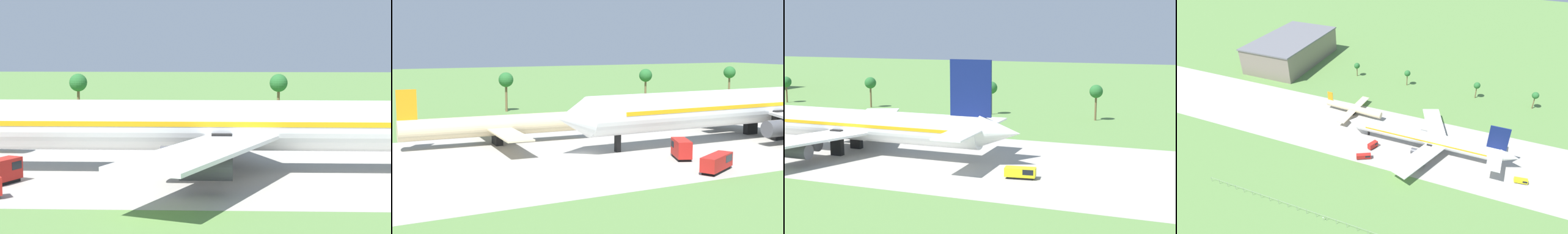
{
  "view_description": "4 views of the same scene",
  "coord_description": "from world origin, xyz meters",
  "views": [
    {
      "loc": [
        35.82,
        -87.17,
        15.69
      ],
      "look_at": [
        32.49,
        -1.54,
        6.73
      ],
      "focal_mm": 65.0,
      "sensor_mm": 36.0,
      "label": 1
    },
    {
      "loc": [
        -35.76,
        -72.46,
        16.48
      ],
      "look_at": [
        0.44,
        -1.54,
        5.73
      ],
      "focal_mm": 50.0,
      "sensor_mm": 36.0,
      "label": 2
    },
    {
      "loc": [
        98.94,
        -93.08,
        24.83
      ],
      "look_at": [
        64.54,
        -1.54,
        8.79
      ],
      "focal_mm": 50.0,
      "sensor_mm": 36.0,
      "label": 3
    },
    {
      "loc": [
        59.09,
        -125.86,
        97.31
      ],
      "look_at": [
        4.75,
        5.0,
        6.0
      ],
      "focal_mm": 32.0,
      "sensor_mm": 36.0,
      "label": 4
    }
  ],
  "objects": [
    {
      "name": "regional_aircraft",
      "position": [
        -9.1,
        12.78,
        3.15
      ],
      "size": [
        31.23,
        28.17,
        9.56
      ],
      "color": "beige",
      "rests_on": "ground_plane"
    },
    {
      "name": "no_stopping_sign",
      "position": [
        11.02,
        -55.31,
        1.05
      ],
      "size": [
        0.44,
        0.08,
        1.68
      ],
      "color": "gray",
      "rests_on": "ground_plane"
    },
    {
      "name": "baggage_tug",
      "position": [
        11.22,
        -10.0,
        1.51
      ],
      "size": [
        3.7,
        5.2,
        2.83
      ],
      "color": "black",
      "rests_on": "ground_plane"
    },
    {
      "name": "catering_van",
      "position": [
        10.62,
        -18.55,
        1.22
      ],
      "size": [
        6.51,
        4.72,
        2.25
      ],
      "color": "black",
      "rests_on": "ground_plane"
    },
    {
      "name": "terminal_building",
      "position": [
        -76.63,
        58.6,
        8.43
      ],
      "size": [
        36.72,
        61.2,
        16.82
      ],
      "color": "slate",
      "rests_on": "ground_plane"
    },
    {
      "name": "ground_plane",
      "position": [
        0.0,
        0.0,
        0.0
      ],
      "size": [
        600.0,
        600.0,
        0.0
      ],
      "primitive_type": "plane",
      "color": "#5B8442"
    },
    {
      "name": "palm_tree_row",
      "position": [
        26.17,
        54.36,
        7.43
      ],
      "size": [
        106.75,
        3.6,
        9.74
      ],
      "color": "brown",
      "rests_on": "ground_plane"
    },
    {
      "name": "jet_airliner",
      "position": [
        34.2,
        -1.54,
        5.68
      ],
      "size": [
        76.67,
        55.57,
        19.22
      ],
      "color": "white",
      "rests_on": "ground_plane"
    },
    {
      "name": "fuel_truck",
      "position": [
        74.49,
        -8.43,
        1.04
      ],
      "size": [
        5.37,
        2.66,
        1.88
      ],
      "color": "black",
      "rests_on": "ground_plane"
    },
    {
      "name": "taxiway_strip",
      "position": [
        0.0,
        0.0,
        0.01
      ],
      "size": [
        320.0,
        44.0,
        0.02
      ],
      "color": "#A8A399",
      "rests_on": "ground_plane"
    },
    {
      "name": "perimeter_fence",
      "position": [
        0.0,
        -55.0,
        1.45
      ],
      "size": [
        80.1,
        0.1,
        2.1
      ],
      "color": "gray",
      "rests_on": "ground_plane"
    }
  ]
}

